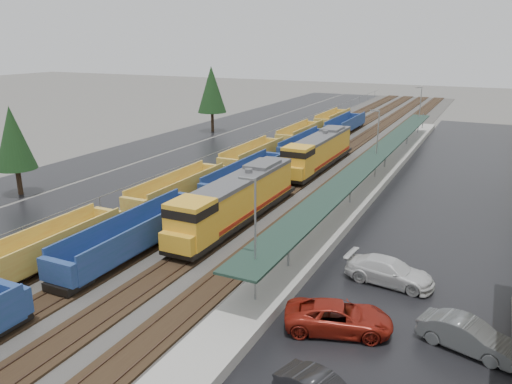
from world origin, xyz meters
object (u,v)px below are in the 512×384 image
parked_car_east_b (338,317)px  parked_car_east_c (389,272)px  locomotive_lead (235,200)px  well_string_yellow (179,191)px  locomotive_trail (318,152)px  well_string_blue (202,202)px  parked_car_east_e (468,336)px

parked_car_east_b → parked_car_east_c: 6.89m
locomotive_lead → parked_car_east_c: bearing=-19.0°
locomotive_lead → well_string_yellow: (-8.00, 3.37, -1.11)m
locomotive_trail → well_string_yellow: (-8.00, -17.63, -1.11)m
well_string_yellow → well_string_blue: well_string_blue is taller
locomotive_trail → parked_car_east_e: size_ratio=3.85×
well_string_yellow → well_string_blue: 4.53m
well_string_yellow → parked_car_east_c: bearing=-20.4°
well_string_yellow → parked_car_east_e: well_string_yellow is taller
parked_car_east_b → well_string_blue: bearing=35.0°
parked_car_east_e → well_string_blue: bearing=79.2°
locomotive_lead → parked_car_east_e: 21.59m
parked_car_east_b → parked_car_east_c: size_ratio=1.02×
locomotive_trail → parked_car_east_e: (18.88, -31.37, -1.49)m
parked_car_east_b → parked_car_east_c: parked_car_east_c is taller
well_string_blue → parked_car_east_c: bearing=-18.6°
locomotive_trail → well_string_blue: (-4.00, -19.76, -1.06)m
well_string_blue → locomotive_trail: bearing=78.6°
locomotive_lead → well_string_yellow: locomotive_lead is taller
well_string_blue → parked_car_east_c: 18.81m
well_string_blue → parked_car_east_e: bearing=-26.9°
well_string_blue → parked_car_east_e: (22.88, -11.61, -0.42)m
parked_car_east_c → parked_car_east_e: bearing=-132.2°
locomotive_lead → well_string_blue: size_ratio=0.18×
well_string_blue → parked_car_east_e: well_string_blue is taller
locomotive_trail → parked_car_east_b: locomotive_trail is taller
locomotive_trail → parked_car_east_e: bearing=-59.0°
parked_car_east_e → parked_car_east_b: bearing=116.3°
locomotive_lead → well_string_yellow: 8.75m
well_string_yellow → locomotive_lead: bearing=-22.8°
locomotive_lead → locomotive_trail: (0.00, 21.00, 0.00)m
well_string_yellow → parked_car_east_e: size_ratio=22.93×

